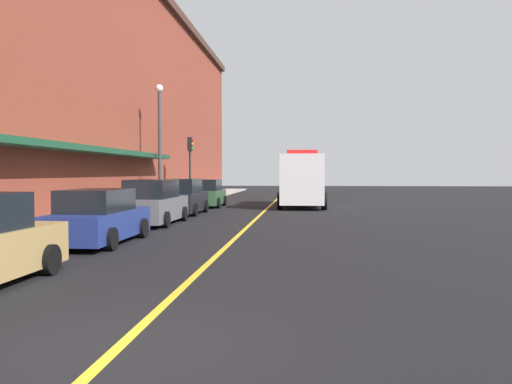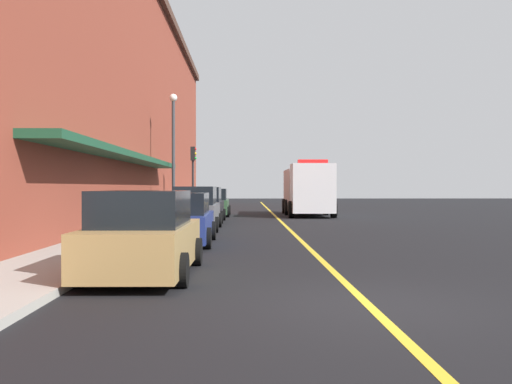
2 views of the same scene
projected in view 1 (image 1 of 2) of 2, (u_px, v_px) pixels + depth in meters
The scene contains 13 objects.
ground_plane at pixel (266, 209), 31.48m from camera, with size 112.00×112.00×0.00m, color black.
sidewalk_left at pixel (162, 207), 32.05m from camera, with size 2.40×70.00×0.15m, color #9E9B93.
lane_center_stripe at pixel (266, 209), 31.48m from camera, with size 0.16×70.00×0.01m, color gold.
brick_building_left at pixel (20, 86), 31.52m from camera, with size 14.90×64.00×14.35m.
parked_car_1 at pixel (99, 218), 16.20m from camera, with size 1.98×4.74×1.64m.
parked_car_2 at pixel (153, 204), 22.31m from camera, with size 2.06×4.90×1.84m.
parked_car_3 at pixel (183, 198), 27.68m from camera, with size 2.04×4.48×1.82m.
parked_car_4 at pixel (207, 194), 33.64m from camera, with size 2.05×4.25×1.71m.
box_truck at pixel (302, 181), 33.76m from camera, with size 2.81×7.84×3.42m.
parking_meter_0 at pixel (156, 194), 27.66m from camera, with size 0.14×0.18×1.33m.
parking_meter_1 at pixel (155, 194), 27.56m from camera, with size 0.14×0.18×1.33m.
street_lamp_left at pixel (160, 132), 30.60m from camera, with size 0.44×0.44×6.94m.
traffic_light_near at pixel (190, 157), 35.60m from camera, with size 0.38×0.36×4.30m.
Camera 1 is at (2.26, -6.35, 2.13)m, focal length 38.12 mm.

